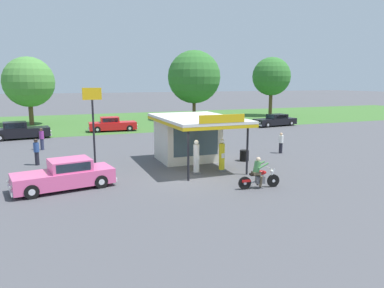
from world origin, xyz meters
TOP-DOWN VIEW (x-y plane):
  - ground_plane at (0.00, 0.00)m, footprint 300.00×300.00m
  - grass_verge_strip at (0.00, 30.00)m, footprint 120.00×24.00m
  - service_station_kiosk at (1.60, 3.92)m, footprint 4.46×7.10m
  - gas_pump_nearside at (0.79, 0.75)m, footprint 0.44×0.44m
  - gas_pump_offside at (2.41, 0.75)m, footprint 0.44×0.44m
  - motorcycle_with_rider at (2.58, -3.06)m, footprint 2.19×0.70m
  - featured_classic_sedan at (-6.35, 0.34)m, footprint 5.09×2.59m
  - parked_car_back_row_centre_right at (-9.63, 18.31)m, footprint 5.34×2.44m
  - parked_car_back_row_far_right at (-0.85, 20.55)m, footprint 5.16×2.09m
  - parked_car_back_row_left at (17.84, 18.01)m, footprint 5.59×2.38m
  - parked_car_second_row_spare at (7.08, 17.49)m, footprint 5.67×3.12m
  - bystander_leaning_by_kiosk at (-7.80, 6.35)m, footprint 0.37×0.37m
  - bystander_standing_back_lot at (8.81, 3.99)m, footprint 0.34×0.34m
  - bystander_chatting_near_pumps at (-7.60, 11.76)m, footprint 0.37×0.37m
  - tree_oak_far_left at (11.38, 27.80)m, footprint 7.07×7.07m
  - tree_oak_right at (-9.09, 29.70)m, footprint 5.95×5.95m
  - tree_oak_distant_spare at (24.57, 29.34)m, footprint 5.75×5.75m
  - roadside_pole_sign at (-4.49, 4.01)m, footprint 1.10×0.12m
  - spare_tire_stack at (5.01, 2.66)m, footprint 0.60×0.60m

SIDE VIEW (x-z plane):
  - ground_plane at x=0.00m, z-range 0.00..0.00m
  - grass_verge_strip at x=0.00m, z-range 0.00..0.01m
  - spare_tire_stack at x=5.01m, z-range 0.00..0.72m
  - parked_car_back_row_left at x=17.84m, z-range -0.06..1.34m
  - motorcycle_with_rider at x=2.58m, z-range -0.14..1.44m
  - featured_classic_sedan at x=-6.35m, z-range -0.07..1.40m
  - parked_car_back_row_far_right at x=-0.85m, z-range -0.07..1.43m
  - parked_car_back_row_centre_right at x=-9.63m, z-range -0.08..1.50m
  - parked_car_second_row_spare at x=7.08m, z-range -0.06..1.52m
  - bystander_standing_back_lot at x=8.81m, z-range 0.03..1.56m
  - gas_pump_offside at x=2.41m, z-range -0.08..1.84m
  - gas_pump_nearside at x=0.79m, z-range -0.08..1.87m
  - bystander_leaning_by_kiosk at x=-7.80m, z-range 0.06..1.73m
  - bystander_chatting_near_pumps at x=-7.60m, z-range 0.06..1.75m
  - service_station_kiosk at x=1.60m, z-range 0.04..3.55m
  - roadside_pole_sign at x=-4.49m, z-range 0.88..5.74m
  - tree_oak_right at x=-9.09m, z-range 1.07..9.19m
  - tree_oak_far_left at x=11.38m, z-range 1.12..10.44m
  - tree_oak_distant_spare at x=24.57m, z-range 1.45..10.26m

